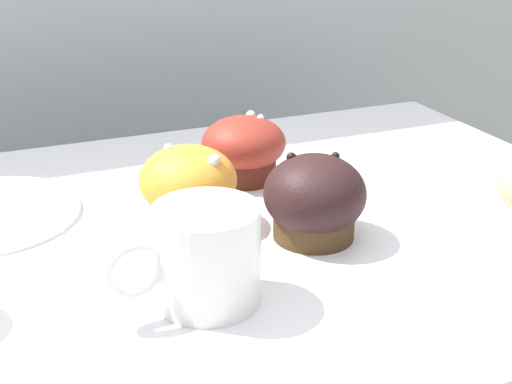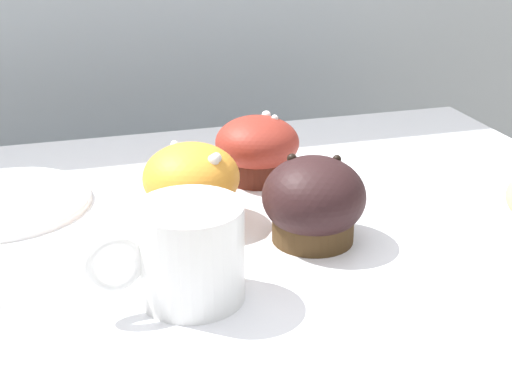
{
  "view_description": "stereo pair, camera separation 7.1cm",
  "coord_description": "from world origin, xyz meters",
  "px_view_note": "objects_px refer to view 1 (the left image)",
  "views": [
    {
      "loc": [
        -0.18,
        -0.63,
        1.21
      ],
      "look_at": [
        0.07,
        -0.03,
        0.93
      ],
      "focal_mm": 50.0,
      "sensor_mm": 36.0,
      "label": 1
    },
    {
      "loc": [
        -0.11,
        -0.66,
        1.21
      ],
      "look_at": [
        0.07,
        -0.03,
        0.93
      ],
      "focal_mm": 50.0,
      "sensor_mm": 36.0,
      "label": 2
    }
  ],
  "objects_px": {
    "muffin_front_right": "(188,187)",
    "muffin_back_right": "(315,200)",
    "coffee_cup": "(204,254)",
    "muffin_front_left": "(244,148)"
  },
  "relations": [
    {
      "from": "muffin_front_right",
      "to": "muffin_back_right",
      "type": "bearing_deg",
      "value": -35.68
    },
    {
      "from": "muffin_front_right",
      "to": "coffee_cup",
      "type": "distance_m",
      "value": 0.15
    },
    {
      "from": "muffin_back_right",
      "to": "muffin_front_right",
      "type": "height_order",
      "value": "muffin_back_right"
    },
    {
      "from": "muffin_front_right",
      "to": "coffee_cup",
      "type": "height_order",
      "value": "coffee_cup"
    },
    {
      "from": "muffin_front_left",
      "to": "muffin_front_right",
      "type": "relative_size",
      "value": 1.0
    },
    {
      "from": "muffin_back_right",
      "to": "coffee_cup",
      "type": "distance_m",
      "value": 0.16
    },
    {
      "from": "muffin_front_right",
      "to": "coffee_cup",
      "type": "bearing_deg",
      "value": -102.51
    },
    {
      "from": "muffin_front_left",
      "to": "coffee_cup",
      "type": "relative_size",
      "value": 0.73
    },
    {
      "from": "muffin_back_right",
      "to": "coffee_cup",
      "type": "relative_size",
      "value": 0.75
    },
    {
      "from": "muffin_back_right",
      "to": "muffin_front_left",
      "type": "bearing_deg",
      "value": 92.42
    }
  ]
}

